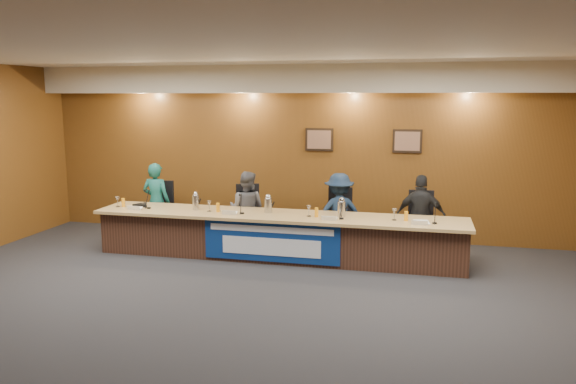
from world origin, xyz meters
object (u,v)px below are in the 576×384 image
panelist_d (421,216)px  carafe_left (196,202)px  panelist_c (339,213)px  office_chair_a (159,214)px  panelist_a (156,202)px  office_chair_b (249,218)px  carafe_right (341,209)px  office_chair_c (340,223)px  office_chair_d (420,227)px  banner (271,242)px  speakerphone (142,205)px  panelist_b (247,209)px  carafe_mid (268,205)px  dais_body (278,237)px

panelist_d → carafe_left: (-3.70, -0.64, 0.19)m
panelist_c → office_chair_a: size_ratio=2.84×
panelist_a → carafe_left: bearing=150.2°
office_chair_b → carafe_right: (1.77, -0.73, 0.39)m
office_chair_a → office_chair_c: size_ratio=1.00×
panelist_d → office_chair_d: (0.00, 0.10, -0.21)m
office_chair_d → panelist_c: bearing=-177.5°
banner → panelist_d: (2.29, 1.02, 0.31)m
office_chair_d → speakerphone: (-4.73, -0.68, 0.30)m
office_chair_a → carafe_right: size_ratio=1.92×
panelist_d → panelist_c: bearing=5.5°
panelist_b → office_chair_c: bearing=-173.9°
office_chair_c → panelist_d: bearing=-10.4°
office_chair_d → carafe_left: (-3.70, -0.74, 0.40)m
panelist_c → carafe_right: size_ratio=5.46×
office_chair_b → carafe_left: size_ratio=1.89×
carafe_mid → speakerphone: carafe_mid is taller
speakerphone → dais_body: bearing=-0.6°
panelist_d → dais_body: bearing=20.2°
dais_body → carafe_left: 1.51m
office_chair_a → speakerphone: speakerphone is taller
office_chair_c → office_chair_d: bearing=-6.2°
panelist_a → panelist_d: 4.75m
panelist_d → speakerphone: 4.77m
panelist_d → carafe_left: size_ratio=5.44×
panelist_d → office_chair_b: panelist_d is taller
dais_body → office_chair_a: dais_body is taller
panelist_a → panelist_d: panelist_a is taller
panelist_c → panelist_d: (1.36, 0.00, 0.01)m
office_chair_a → panelist_d: bearing=-6.2°
office_chair_d → carafe_left: size_ratio=1.89×
office_chair_b → carafe_right: size_ratio=1.92×
panelist_a → office_chair_a: bearing=-88.5°
banner → panelist_a: (-2.46, 1.02, 0.34)m
panelist_a → panelist_b: size_ratio=1.07×
panelist_c → carafe_right: (0.13, -0.63, 0.19)m
office_chair_c → banner: bearing=-135.8°
panelist_b → office_chair_a: panelist_b is taller
panelist_c → carafe_right: bearing=83.2°
office_chair_d → carafe_left: carafe_left is taller
office_chair_d → office_chair_b: bearing=178.3°
office_chair_a → office_chair_c: same height
office_chair_c → speakerphone: size_ratio=1.50×
carafe_right → carafe_mid: bearing=176.8°
carafe_right → panelist_d: bearing=27.1°
banner → panelist_b: size_ratio=1.64×
panelist_c → office_chair_b: 1.66m
office_chair_c → office_chair_b: bearing=173.8°
office_chair_c → carafe_left: bearing=-168.7°
panelist_a → panelist_c: (3.39, 0.00, -0.04)m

